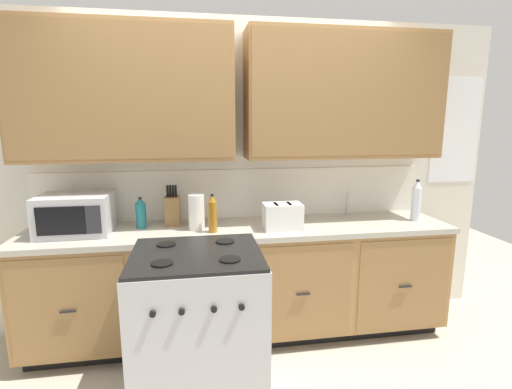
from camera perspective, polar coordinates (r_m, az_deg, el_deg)
ground_plane at (r=2.98m, az=-1.15°, el=-23.41°), size 8.00×8.00×0.00m
wall_unit at (r=2.96m, az=-2.59°, el=10.31°), size 4.35×0.40×2.48m
counter_run at (r=3.02m, az=-1.95°, el=-12.91°), size 3.18×0.64×0.90m
stove_range at (r=2.43m, az=-8.64°, el=-19.09°), size 0.76×0.68×0.95m
microwave at (r=2.95m, az=-25.56°, el=-2.69°), size 0.48×0.37×0.28m
toaster at (r=2.79m, az=4.01°, el=-3.29°), size 0.28×0.18×0.19m
knife_block at (r=2.96m, az=-12.48°, el=-2.30°), size 0.11×0.14×0.31m
sink_faucet at (r=3.28m, az=13.60°, el=-1.35°), size 0.02×0.02×0.20m
paper_towel_roll at (r=2.80m, az=-8.97°, el=-2.61°), size 0.12×0.12×0.26m
bottle_clear at (r=3.27m, az=23.01°, el=-0.84°), size 0.07×0.07×0.33m
bottle_amber at (r=2.71m, az=-6.58°, el=-2.88°), size 0.06×0.06×0.28m
bottle_teal at (r=2.94m, az=-16.98°, el=-2.68°), size 0.07×0.07×0.23m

